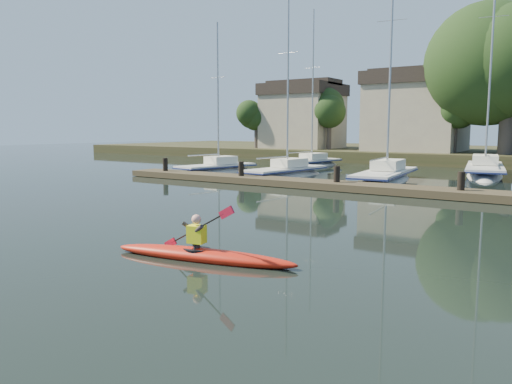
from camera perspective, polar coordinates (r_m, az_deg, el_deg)
The scene contains 9 objects.
ground at distance 12.49m, azimuth -5.44°, elevation -7.19°, with size 160.00×160.00×0.00m, color black.
kayak at distance 12.02m, azimuth -6.22°, elevation -6.87°, with size 4.80×1.58×1.53m.
dock at distance 24.75m, azimuth 15.52°, elevation 0.29°, with size 34.00×2.00×1.80m.
sailboat_0 at distance 34.92m, azimuth -4.53°, elevation 1.88°, with size 3.33×7.47×11.46m.
sailboat_1 at distance 32.04m, azimuth 3.34°, elevation 1.40°, with size 2.93×8.40×13.45m.
sailboat_2 at distance 30.04m, azimuth 14.56°, elevation 0.76°, with size 3.12×9.68×15.74m.
sailboat_5 at distance 40.64m, azimuth 6.19°, elevation 2.65°, with size 2.94×8.34×13.52m.
sailboat_6 at distance 36.38m, azimuth 24.63°, elevation 1.42°, with size 4.10×11.24×17.51m.
shore at distance 50.00m, azimuth 27.06°, elevation 6.67°, with size 90.00×25.25×12.75m.
Camera 1 is at (7.68, -9.34, 3.13)m, focal length 35.00 mm.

